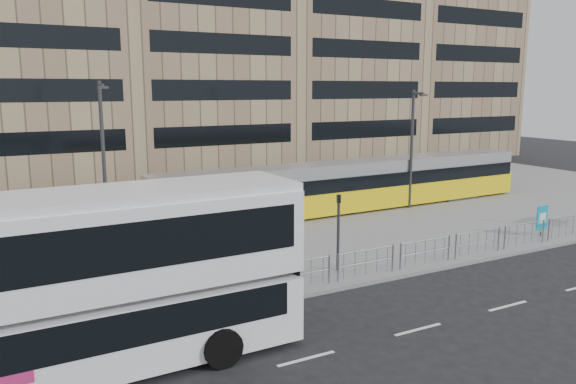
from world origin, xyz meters
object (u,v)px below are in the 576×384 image
ad_panel (542,218)px  traffic_light_west (338,222)px  tram (354,186)px  lamp_post_east (412,144)px  pedestrian (284,257)px  lamp_post_west (104,155)px  double_decker_bus (71,281)px

ad_panel → traffic_light_west: 11.91m
tram → traffic_light_west: bearing=-129.6°
tram → ad_panel: (4.68, -9.38, -0.60)m
traffic_light_west → ad_panel: bearing=17.5°
tram → ad_panel: size_ratio=16.63×
tram → lamp_post_east: lamp_post_east is taller
pedestrian → lamp_post_east: bearing=-37.8°
pedestrian → tram: bearing=-25.6°
lamp_post_east → tram: bearing=161.0°
pedestrian → lamp_post_west: lamp_post_west is taller
ad_panel → traffic_light_west: traffic_light_west is taller
double_decker_bus → ad_panel: (22.28, 3.34, -1.56)m
ad_panel → lamp_post_west: 21.43m
double_decker_bus → lamp_post_east: size_ratio=1.69×
pedestrian → lamp_post_west: size_ratio=0.21×
ad_panel → pedestrian: (-14.05, 0.72, -0.10)m
pedestrian → lamp_post_west: bearing=52.0°
lamp_post_west → double_decker_bus: bearing=-104.4°
traffic_light_west → lamp_post_east: lamp_post_east is taller
double_decker_bus → tram: double_decker_bus is taller
lamp_post_east → double_decker_bus: bearing=-151.1°
pedestrian → lamp_post_east: 15.10m
double_decker_bus → traffic_light_west: 11.05m
traffic_light_west → lamp_post_east: 13.33m
tram → lamp_post_west: (-14.37, -0.12, 2.66)m
traffic_light_west → lamp_post_west: size_ratio=0.41×
pedestrian → traffic_light_west: 2.54m
double_decker_bus → tram: bearing=35.0°
tram → lamp_post_east: size_ratio=3.53×
ad_panel → lamp_post_east: size_ratio=0.21×
pedestrian → lamp_post_east: lamp_post_east is taller
ad_panel → lamp_post_west: (-19.05, 9.26, 3.26)m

